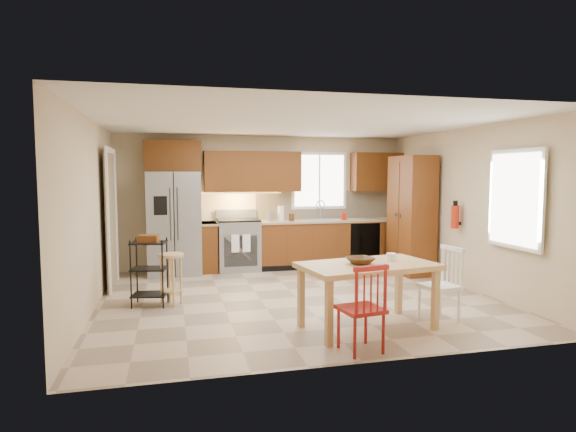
% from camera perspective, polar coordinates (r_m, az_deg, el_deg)
% --- Properties ---
extents(floor, '(5.50, 5.50, 0.00)m').
position_cam_1_polar(floor, '(7.05, 1.07, -9.62)').
color(floor, tan).
rests_on(floor, ground).
extents(ceiling, '(5.50, 5.00, 0.02)m').
position_cam_1_polar(ceiling, '(6.86, 1.10, 11.02)').
color(ceiling, silver).
rests_on(ceiling, ground).
extents(wall_back, '(5.50, 0.02, 2.50)m').
position_cam_1_polar(wall_back, '(9.28, -2.84, 1.72)').
color(wall_back, '#CCB793').
rests_on(wall_back, ground).
extents(wall_front, '(5.50, 0.02, 2.50)m').
position_cam_1_polar(wall_front, '(4.48, 9.24, -1.86)').
color(wall_front, '#CCB793').
rests_on(wall_front, ground).
extents(wall_left, '(0.02, 5.00, 2.50)m').
position_cam_1_polar(wall_left, '(6.70, -22.31, 0.09)').
color(wall_left, '#CCB793').
rests_on(wall_left, ground).
extents(wall_right, '(0.02, 5.00, 2.50)m').
position_cam_1_polar(wall_right, '(8.00, 20.51, 0.88)').
color(wall_right, '#CCB793').
rests_on(wall_right, ground).
extents(refrigerator, '(0.92, 0.75, 1.82)m').
position_cam_1_polar(refrigerator, '(8.77, -13.34, -0.83)').
color(refrigerator, gray).
rests_on(refrigerator, floor).
extents(range_stove, '(0.76, 0.63, 0.92)m').
position_cam_1_polar(range_stove, '(8.96, -5.90, -3.50)').
color(range_stove, gray).
rests_on(range_stove, floor).
extents(base_cabinet_narrow, '(0.30, 0.60, 0.90)m').
position_cam_1_polar(base_cabinet_narrow, '(8.92, -9.42, -3.64)').
color(base_cabinet_narrow, '#5B2E10').
rests_on(base_cabinet_narrow, floor).
extents(base_cabinet_run, '(2.92, 0.60, 0.90)m').
position_cam_1_polar(base_cabinet_run, '(9.40, 5.28, -3.16)').
color(base_cabinet_run, '#5B2E10').
rests_on(base_cabinet_run, floor).
extents(dishwasher, '(0.60, 0.02, 0.78)m').
position_cam_1_polar(dishwasher, '(9.33, 9.12, -3.26)').
color(dishwasher, black).
rests_on(dishwasher, floor).
extents(backsplash, '(2.92, 0.03, 0.55)m').
position_cam_1_polar(backsplash, '(9.59, 4.77, 1.37)').
color(backsplash, beige).
rests_on(backsplash, wall_back).
extents(upper_over_fridge, '(1.00, 0.35, 0.55)m').
position_cam_1_polar(upper_over_fridge, '(8.93, -13.51, 6.91)').
color(upper_over_fridge, '#5C330F').
rests_on(upper_over_fridge, wall_back).
extents(upper_left_block, '(1.80, 0.35, 0.75)m').
position_cam_1_polar(upper_left_block, '(9.05, -4.21, 5.27)').
color(upper_left_block, '#5C330F').
rests_on(upper_left_block, wall_back).
extents(upper_right_block, '(1.00, 0.35, 0.75)m').
position_cam_1_polar(upper_right_block, '(9.77, 10.46, 5.18)').
color(upper_right_block, '#5C330F').
rests_on(upper_right_block, wall_back).
extents(window_back, '(1.12, 0.04, 1.12)m').
position_cam_1_polar(window_back, '(9.51, 3.71, 4.21)').
color(window_back, white).
rests_on(window_back, wall_back).
extents(sink, '(0.62, 0.46, 0.16)m').
position_cam_1_polar(sink, '(9.29, 4.20, -0.70)').
color(sink, gray).
rests_on(sink, base_cabinet_run).
extents(undercab_glow, '(1.60, 0.30, 0.01)m').
position_cam_1_polar(undercab_glow, '(8.99, -6.06, 2.74)').
color(undercab_glow, '#FFBF66').
rests_on(undercab_glow, wall_back).
extents(soap_bottle, '(0.09, 0.09, 0.19)m').
position_cam_1_polar(soap_bottle, '(9.31, 6.62, 0.13)').
color(soap_bottle, '#B11F0C').
rests_on(soap_bottle, base_cabinet_run).
extents(paper_towel, '(0.12, 0.12, 0.28)m').
position_cam_1_polar(paper_towel, '(9.00, -0.86, 0.28)').
color(paper_towel, white).
rests_on(paper_towel, base_cabinet_run).
extents(canister_steel, '(0.11, 0.11, 0.18)m').
position_cam_1_polar(canister_steel, '(8.97, -2.10, -0.06)').
color(canister_steel, gray).
rests_on(canister_steel, base_cabinet_run).
extents(canister_wood, '(0.10, 0.10, 0.14)m').
position_cam_1_polar(canister_wood, '(9.03, 0.43, -0.15)').
color(canister_wood, '#452B12').
rests_on(canister_wood, base_cabinet_run).
extents(pantry, '(0.50, 0.95, 2.10)m').
position_cam_1_polar(pantry, '(8.87, 14.41, 0.12)').
color(pantry, '#5B2E10').
rests_on(pantry, floor).
extents(fire_extinguisher, '(0.12, 0.12, 0.36)m').
position_cam_1_polar(fire_extinguisher, '(8.07, 19.18, -0.11)').
color(fire_extinguisher, '#B11F0C').
rests_on(fire_extinguisher, wall_right).
extents(window_right, '(0.04, 1.02, 1.32)m').
position_cam_1_polar(window_right, '(7.02, 25.35, 1.82)').
color(window_right, white).
rests_on(window_right, wall_right).
extents(doorway, '(0.04, 0.95, 2.10)m').
position_cam_1_polar(doorway, '(7.99, -20.30, -0.56)').
color(doorway, '#8C7A59').
rests_on(doorway, wall_left).
extents(dining_table, '(1.64, 1.09, 0.74)m').
position_cam_1_polar(dining_table, '(5.68, 9.41, -9.41)').
color(dining_table, tan).
rests_on(dining_table, floor).
extents(chair_red, '(0.48, 0.48, 0.90)m').
position_cam_1_polar(chair_red, '(4.95, 8.63, -10.65)').
color(chair_red, '#A41E19').
rests_on(chair_red, floor).
extents(chair_white, '(0.48, 0.48, 0.90)m').
position_cam_1_polar(chair_white, '(6.13, 17.51, -7.77)').
color(chair_white, white).
rests_on(chair_white, floor).
extents(table_bowl, '(0.35, 0.35, 0.08)m').
position_cam_1_polar(table_bowl, '(5.57, 8.56, -5.69)').
color(table_bowl, '#452B12').
rests_on(table_bowl, dining_table).
extents(table_jar, '(0.13, 0.13, 0.13)m').
position_cam_1_polar(table_jar, '(5.82, 12.14, -4.99)').
color(table_jar, white).
rests_on(table_jar, dining_table).
extents(bar_stool, '(0.38, 0.38, 0.71)m').
position_cam_1_polar(bar_stool, '(6.78, -13.67, -7.30)').
color(bar_stool, tan).
rests_on(bar_stool, floor).
extents(utility_cart, '(0.51, 0.43, 0.91)m').
position_cam_1_polar(utility_cart, '(6.80, -16.10, -6.42)').
color(utility_cart, black).
rests_on(utility_cart, floor).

